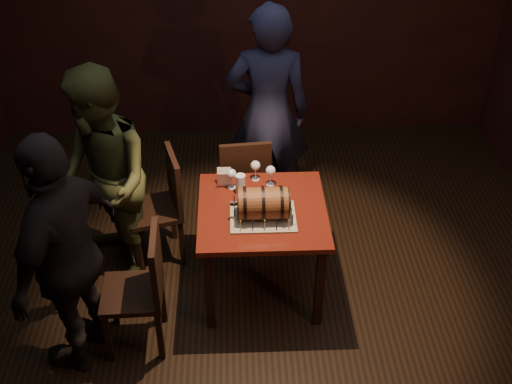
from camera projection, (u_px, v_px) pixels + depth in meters
room_shell at (256, 139)px, 4.01m from camera, size 5.04×5.04×2.80m
pub_table at (262, 221)px, 4.55m from camera, size 0.90×0.90×0.75m
cake_board at (263, 217)px, 4.41m from camera, size 0.45×0.35×0.01m
barrel_cake at (263, 203)px, 4.34m from camera, size 0.40×0.24×0.24m
birthday_candles at (263, 211)px, 4.38m from camera, size 0.40×0.30×0.09m
wine_glass_left at (231, 175)px, 4.63m from camera, size 0.07×0.07×0.16m
wine_glass_mid at (255, 166)px, 4.71m from camera, size 0.07×0.07×0.16m
wine_glass_right at (271, 171)px, 4.66m from camera, size 0.07×0.07×0.16m
pint_of_ale at (240, 184)px, 4.61m from camera, size 0.07×0.07×0.15m
menu_card at (224, 178)px, 4.68m from camera, size 0.10×0.05×0.13m
chair_back at (244, 181)px, 5.16m from camera, size 0.44×0.44×0.93m
chair_left_rear at (163, 201)px, 4.94m from camera, size 0.49×0.49×0.93m
chair_left_front at (143, 285)px, 4.20m from camera, size 0.41×0.41×0.93m
person_back at (268, 114)px, 5.22m from camera, size 0.70×0.48×1.87m
person_left_rear at (103, 181)px, 4.58m from camera, size 0.94×1.03×1.72m
person_left_front at (67, 256)px, 3.93m from camera, size 0.77×1.09×1.72m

